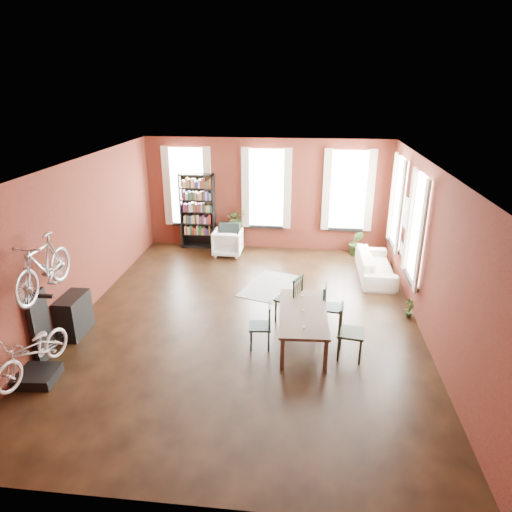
# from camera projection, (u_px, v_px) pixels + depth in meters

# --- Properties ---
(room) EXTENTS (9.00, 9.04, 3.22)m
(room) POSITION_uv_depth(u_px,v_px,m) (262.00, 213.00, 9.30)
(room) COLOR black
(room) RESTS_ON ground
(dining_table) EXTENTS (0.96, 1.96, 0.66)m
(dining_table) POSITION_uv_depth(u_px,v_px,m) (302.00, 327.00, 8.58)
(dining_table) COLOR #453529
(dining_table) RESTS_ON ground
(dining_chair_a) EXTENTS (0.44, 0.44, 0.87)m
(dining_chair_a) POSITION_uv_depth(u_px,v_px,m) (260.00, 326.00, 8.40)
(dining_chair_a) COLOR #173434
(dining_chair_a) RESTS_ON ground
(dining_chair_b) EXTENTS (0.63, 0.63, 1.02)m
(dining_chair_b) POSITION_uv_depth(u_px,v_px,m) (289.00, 298.00, 9.30)
(dining_chair_b) COLOR black
(dining_chair_b) RESTS_ON ground
(dining_chair_c) EXTENTS (0.53, 0.53, 1.00)m
(dining_chair_c) POSITION_uv_depth(u_px,v_px,m) (351.00, 332.00, 8.06)
(dining_chair_c) COLOR #202E1B
(dining_chair_c) RESTS_ON ground
(dining_chair_d) EXTENTS (0.48, 0.48, 0.91)m
(dining_chair_d) POSITION_uv_depth(u_px,v_px,m) (333.00, 307.00, 9.06)
(dining_chair_d) COLOR #173231
(dining_chair_d) RESTS_ON ground
(bookshelf) EXTENTS (1.00, 0.32, 2.20)m
(bookshelf) POSITION_uv_depth(u_px,v_px,m) (198.00, 211.00, 13.32)
(bookshelf) COLOR black
(bookshelf) RESTS_ON ground
(white_armchair) EXTENTS (0.79, 0.74, 0.81)m
(white_armchair) POSITION_uv_depth(u_px,v_px,m) (228.00, 241.00, 12.95)
(white_armchair) COLOR white
(white_armchair) RESTS_ON ground
(cream_sofa) EXTENTS (0.61, 2.08, 0.81)m
(cream_sofa) POSITION_uv_depth(u_px,v_px,m) (376.00, 262.00, 11.48)
(cream_sofa) COLOR beige
(cream_sofa) RESTS_ON ground
(striped_rug) EXTENTS (1.57, 1.97, 0.01)m
(striped_rug) POSITION_uv_depth(u_px,v_px,m) (271.00, 286.00, 11.06)
(striped_rug) COLOR black
(striped_rug) RESTS_ON ground
(bike_trainer) EXTENTS (0.65, 0.65, 0.18)m
(bike_trainer) POSITION_uv_depth(u_px,v_px,m) (38.00, 376.00, 7.55)
(bike_trainer) COLOR black
(bike_trainer) RESTS_ON ground
(bike_wall_rack) EXTENTS (0.16, 0.60, 1.30)m
(bike_wall_rack) POSITION_uv_depth(u_px,v_px,m) (41.00, 326.00, 7.96)
(bike_wall_rack) COLOR black
(bike_wall_rack) RESTS_ON ground
(console_table) EXTENTS (0.40, 0.80, 0.80)m
(console_table) POSITION_uv_depth(u_px,v_px,m) (74.00, 315.00, 8.87)
(console_table) COLOR black
(console_table) RESTS_ON ground
(plant_stand) EXTENTS (0.32, 0.32, 0.57)m
(plant_stand) POSITION_uv_depth(u_px,v_px,m) (238.00, 239.00, 13.49)
(plant_stand) COLOR black
(plant_stand) RESTS_ON ground
(plant_by_sofa) EXTENTS (0.52, 0.78, 0.32)m
(plant_by_sofa) POSITION_uv_depth(u_px,v_px,m) (356.00, 249.00, 13.02)
(plant_by_sofa) COLOR #2C4F1F
(plant_by_sofa) RESTS_ON ground
(plant_small) EXTENTS (0.46, 0.48, 0.16)m
(plant_small) POSITION_uv_depth(u_px,v_px,m) (409.00, 314.00, 9.58)
(plant_small) COLOR #2E5723
(plant_small) RESTS_ON ground
(bicycle_floor) EXTENTS (0.69, 0.91, 1.55)m
(bicycle_floor) POSITION_uv_depth(u_px,v_px,m) (29.00, 332.00, 7.21)
(bicycle_floor) COLOR silver
(bicycle_floor) RESTS_ON bike_trainer
(bicycle_hung) EXTENTS (0.47, 1.00, 1.66)m
(bicycle_hung) POSITION_uv_depth(u_px,v_px,m) (40.00, 247.00, 7.40)
(bicycle_hung) COLOR #A5A8AD
(bicycle_hung) RESTS_ON bike_wall_rack
(plant_on_stand) EXTENTS (0.73, 0.77, 0.50)m
(plant_on_stand) POSITION_uv_depth(u_px,v_px,m) (237.00, 222.00, 13.32)
(plant_on_stand) COLOR #395C25
(plant_on_stand) RESTS_ON plant_stand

